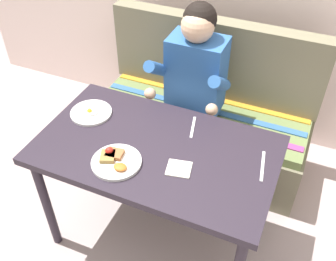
# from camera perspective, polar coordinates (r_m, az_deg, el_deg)

# --- Properties ---
(ground_plane) EXTENTS (8.00, 8.00, 0.00)m
(ground_plane) POSITION_cam_1_polar(r_m,az_deg,el_deg) (2.49, -1.42, -14.75)
(ground_plane) COLOR #AB9796
(table) EXTENTS (1.20, 0.70, 0.73)m
(table) POSITION_cam_1_polar(r_m,az_deg,el_deg) (1.99, -1.73, -4.16)
(table) COLOR #261F2A
(table) RESTS_ON ground
(couch) EXTENTS (1.44, 0.56, 1.00)m
(couch) POSITION_cam_1_polar(r_m,az_deg,el_deg) (2.74, 5.15, 1.54)
(couch) COLOR #726C54
(couch) RESTS_ON ground
(person) EXTENTS (0.45, 0.61, 1.21)m
(person) POSITION_cam_1_polar(r_m,az_deg,el_deg) (2.37, 3.53, 6.99)
(person) COLOR #2E5EA3
(person) RESTS_ON ground
(plate_breakfast) EXTENTS (0.24, 0.24, 0.05)m
(plate_breakfast) POSITION_cam_1_polar(r_m,az_deg,el_deg) (1.87, -7.71, -4.38)
(plate_breakfast) COLOR white
(plate_breakfast) RESTS_ON table
(plate_eggs) EXTENTS (0.23, 0.23, 0.04)m
(plate_eggs) POSITION_cam_1_polar(r_m,az_deg,el_deg) (2.17, -11.20, 2.61)
(plate_eggs) COLOR white
(plate_eggs) RESTS_ON table
(napkin) EXTENTS (0.13, 0.13, 0.01)m
(napkin) POSITION_cam_1_polar(r_m,az_deg,el_deg) (1.83, 1.61, -5.59)
(napkin) COLOR silver
(napkin) RESTS_ON table
(fork) EXTENTS (0.05, 0.17, 0.00)m
(fork) POSITION_cam_1_polar(r_m,az_deg,el_deg) (2.05, 3.67, 0.49)
(fork) COLOR silver
(fork) RESTS_ON table
(knife) EXTENTS (0.05, 0.20, 0.00)m
(knife) POSITION_cam_1_polar(r_m,az_deg,el_deg) (1.89, 13.68, -5.07)
(knife) COLOR silver
(knife) RESTS_ON table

